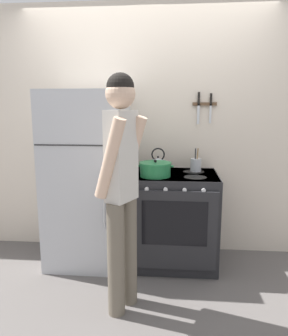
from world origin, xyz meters
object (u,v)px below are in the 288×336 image
at_px(dutch_oven_pot, 155,169).
at_px(utensil_jar, 196,165).
at_px(stove_range, 174,219).
at_px(refrigerator, 88,179).
at_px(tea_kettle, 158,164).
at_px(person, 122,181).

height_order(dutch_oven_pot, utensil_jar, utensil_jar).
xyz_separation_m(stove_range, dutch_oven_pot, (-0.18, -0.10, 0.51)).
bearing_deg(utensil_jar, refrigerator, -171.28).
xyz_separation_m(dutch_oven_pot, tea_kettle, (0.01, 0.26, 0.00)).
relative_size(tea_kettle, person, 0.13).
height_order(utensil_jar, person, person).
distance_m(tea_kettle, person, 0.96).
bearing_deg(tea_kettle, dutch_oven_pot, -93.12).
xyz_separation_m(refrigerator, stove_range, (0.84, -0.00, -0.38)).
bearing_deg(person, utensil_jar, -6.43).
bearing_deg(utensil_jar, dutch_oven_pot, -145.51).
bearing_deg(refrigerator, stove_range, -0.12).
bearing_deg(refrigerator, dutch_oven_pot, -8.96).
distance_m(refrigerator, person, 0.92).
relative_size(stove_range, tea_kettle, 3.87).
relative_size(refrigerator, dutch_oven_pot, 5.00).
xyz_separation_m(stove_range, person, (-0.39, -0.78, 0.55)).
bearing_deg(refrigerator, utensil_jar, 8.72).
height_order(refrigerator, stove_range, refrigerator).
bearing_deg(tea_kettle, refrigerator, -167.12).
xyz_separation_m(stove_range, utensil_jar, (0.20, 0.16, 0.51)).
distance_m(refrigerator, dutch_oven_pot, 0.68).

